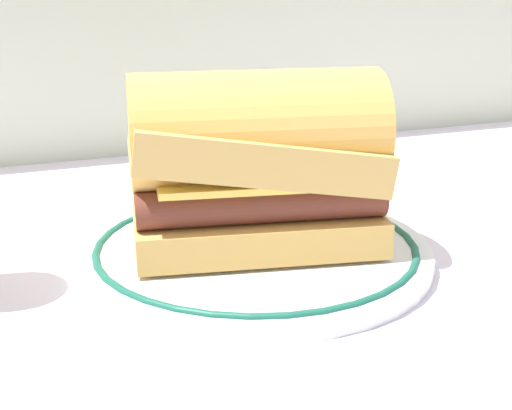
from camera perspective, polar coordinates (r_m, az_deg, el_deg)
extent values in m
plane|color=silver|center=(0.60, 1.14, -3.45)|extent=(1.50, 1.50, 0.00)
cylinder|color=white|center=(0.58, 0.00, -3.64)|extent=(0.26, 0.26, 0.01)
torus|color=#195947|center=(0.58, 0.00, -3.09)|extent=(0.24, 0.24, 0.01)
cube|color=#D9A452|center=(0.58, 0.00, -1.61)|extent=(0.20, 0.13, 0.03)
cylinder|color=brown|center=(0.54, 0.51, 0.01)|extent=(0.18, 0.06, 0.03)
cylinder|color=brown|center=(0.57, 0.00, 0.87)|extent=(0.18, 0.06, 0.03)
cylinder|color=brown|center=(0.59, -0.47, 1.66)|extent=(0.18, 0.06, 0.03)
cube|color=#EFC64C|center=(0.56, 0.00, 2.39)|extent=(0.16, 0.12, 0.01)
cube|color=tan|center=(0.56, 0.00, 4.12)|extent=(0.20, 0.13, 0.06)
cylinder|color=#DEA84F|center=(0.55, 0.00, 5.62)|extent=(0.19, 0.12, 0.09)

